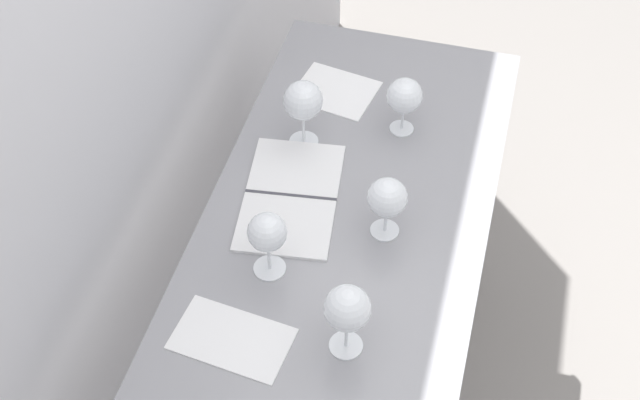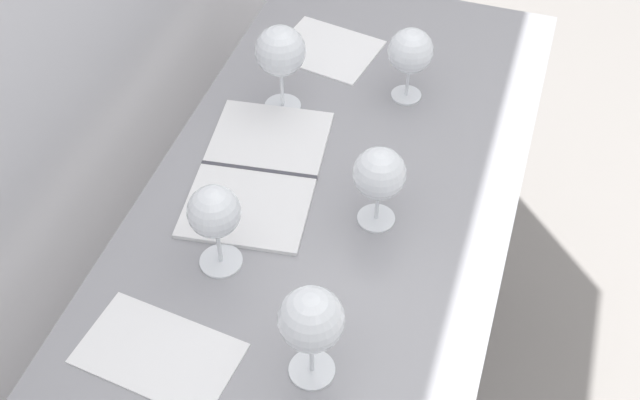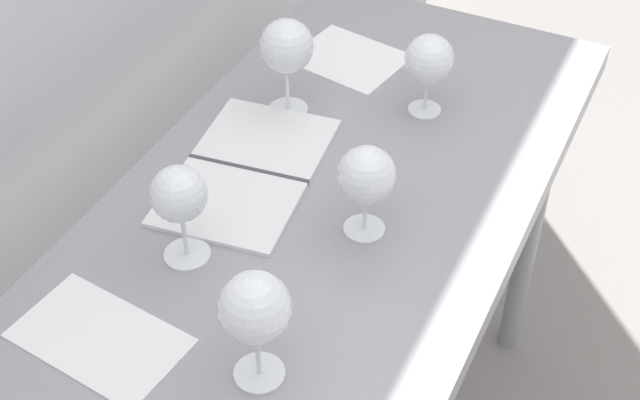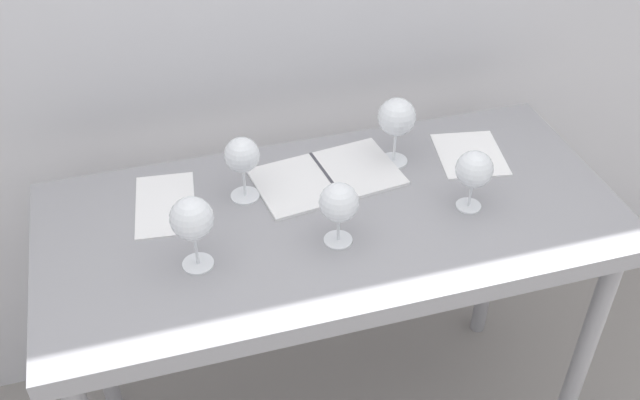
# 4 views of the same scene
# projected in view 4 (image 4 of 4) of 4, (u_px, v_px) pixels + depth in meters

# --- Properties ---
(steel_counter) EXTENTS (1.40, 0.65, 0.90)m
(steel_counter) POSITION_uv_depth(u_px,v_px,m) (332.00, 246.00, 1.84)
(steel_counter) COLOR gray
(steel_counter) RESTS_ON ground_plane
(wine_glass_far_right) EXTENTS (0.10, 0.10, 0.19)m
(wine_glass_far_right) POSITION_uv_depth(u_px,v_px,m) (397.00, 118.00, 1.86)
(wine_glass_far_right) COLOR white
(wine_glass_far_right) RESTS_ON steel_counter
(wine_glass_far_left) EXTENTS (0.09, 0.09, 0.17)m
(wine_glass_far_left) POSITION_uv_depth(u_px,v_px,m) (242.00, 157.00, 1.76)
(wine_glass_far_left) COLOR white
(wine_glass_far_left) RESTS_ON steel_counter
(wine_glass_near_left) EXTENTS (0.09, 0.09, 0.18)m
(wine_glass_near_left) POSITION_uv_depth(u_px,v_px,m) (192.00, 220.00, 1.56)
(wine_glass_near_left) COLOR white
(wine_glass_near_left) RESTS_ON steel_counter
(wine_glass_near_center) EXTENTS (0.09, 0.09, 0.16)m
(wine_glass_near_center) POSITION_uv_depth(u_px,v_px,m) (339.00, 204.00, 1.63)
(wine_glass_near_center) COLOR white
(wine_glass_near_center) RESTS_ON steel_counter
(wine_glass_near_right) EXTENTS (0.09, 0.09, 0.16)m
(wine_glass_near_right) POSITION_uv_depth(u_px,v_px,m) (474.00, 171.00, 1.73)
(wine_glass_near_right) COLOR white
(wine_glass_near_right) RESTS_ON steel_counter
(open_notebook) EXTENTS (0.39, 0.26, 0.01)m
(open_notebook) POSITION_uv_depth(u_px,v_px,m) (327.00, 177.00, 1.89)
(open_notebook) COLOR white
(open_notebook) RESTS_ON steel_counter
(tasting_sheet_upper) EXTENTS (0.20, 0.23, 0.00)m
(tasting_sheet_upper) POSITION_uv_depth(u_px,v_px,m) (470.00, 154.00, 1.97)
(tasting_sheet_upper) COLOR white
(tasting_sheet_upper) RESTS_ON steel_counter
(tasting_sheet_lower) EXTENTS (0.17, 0.25, 0.00)m
(tasting_sheet_lower) POSITION_uv_depth(u_px,v_px,m) (165.00, 204.00, 1.80)
(tasting_sheet_lower) COLOR white
(tasting_sheet_lower) RESTS_ON steel_counter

